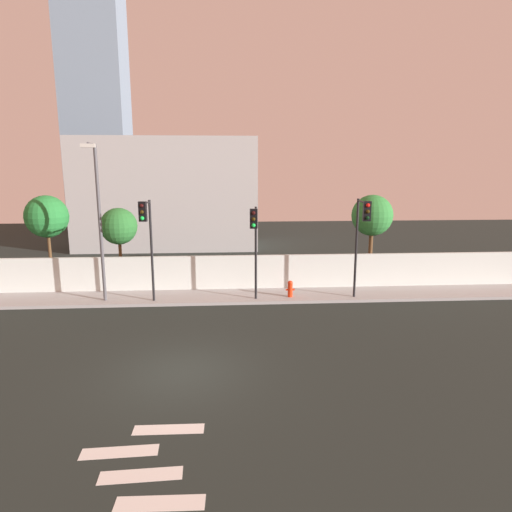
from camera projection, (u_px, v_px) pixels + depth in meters
ground_plane at (182, 372)px, 14.50m from camera, size 80.00×80.00×0.00m
sidewalk at (198, 297)px, 22.50m from camera, size 36.00×2.40×0.15m
perimeter_wall at (199, 273)px, 23.57m from camera, size 36.00×0.18×1.80m
crosswalk_marking at (147, 462)px, 10.05m from camera, size 3.00×3.03×0.01m
traffic_light_left at (362, 228)px, 20.81m from camera, size 0.35×1.87×4.92m
traffic_light_center at (255, 234)px, 20.78m from camera, size 0.41×1.36×4.56m
traffic_light_right at (147, 230)px, 20.51m from camera, size 0.40×1.21×4.90m
street_lamp_curbside at (98, 212)px, 20.71m from camera, size 0.62×1.71×7.46m
fire_hydrant at (290, 288)px, 22.24m from camera, size 0.44×0.26×0.83m
roadside_tree_leftmost at (47, 217)px, 23.58m from camera, size 2.25×2.25×5.10m
roadside_tree_midleft at (119, 227)px, 23.93m from camera, size 1.98×1.98×4.41m
roadside_tree_midright at (372, 216)px, 24.72m from camera, size 2.29×2.29×5.05m
low_building_distant at (168, 193)px, 36.39m from camera, size 14.40×6.00×8.83m
tower_on_skyline at (94, 75)px, 45.33m from camera, size 6.17×5.00×31.46m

